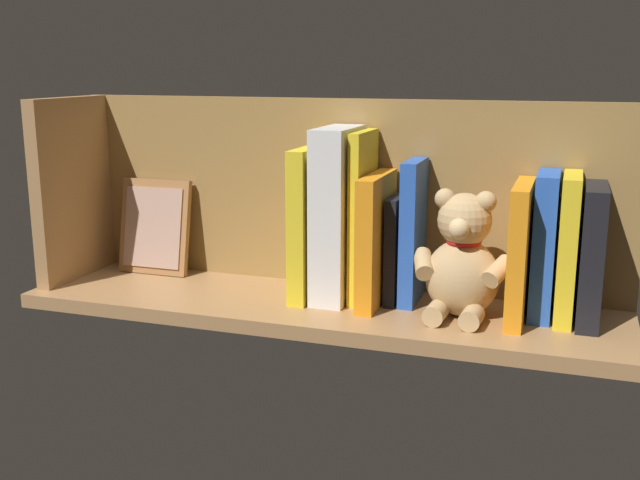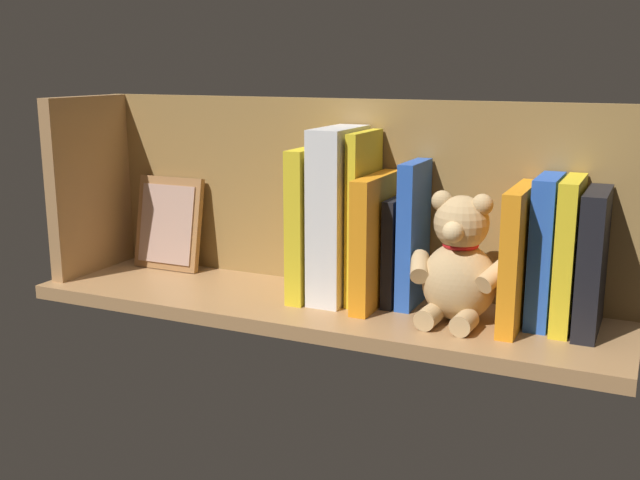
# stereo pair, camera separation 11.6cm
# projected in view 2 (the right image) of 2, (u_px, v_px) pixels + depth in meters

# --- Properties ---
(ground_plane) EXTENTS (0.93, 0.25, 0.02)m
(ground_plane) POSITION_uv_depth(u_px,v_px,m) (320.00, 307.00, 1.19)
(ground_plane) COLOR #A87A4C
(shelf_back_panel) EXTENTS (0.93, 0.02, 0.31)m
(shelf_back_panel) POSITION_uv_depth(u_px,v_px,m) (346.00, 194.00, 1.24)
(shelf_back_panel) COLOR olive
(shelf_back_panel) RESTS_ON ground_plane
(shelf_side_divider) EXTENTS (0.02, 0.19, 0.31)m
(shelf_side_divider) POSITION_uv_depth(u_px,v_px,m) (90.00, 185.00, 1.33)
(shelf_side_divider) COLOR #A87A4C
(shelf_side_divider) RESTS_ON ground_plane
(book_0) EXTENTS (0.03, 0.13, 0.20)m
(book_0) POSITION_uv_depth(u_px,v_px,m) (593.00, 262.00, 1.03)
(book_0) COLOR black
(book_0) RESTS_ON ground_plane
(book_1) EXTENTS (0.03, 0.12, 0.21)m
(book_1) POSITION_uv_depth(u_px,v_px,m) (568.00, 254.00, 1.04)
(book_1) COLOR yellow
(book_1) RESTS_ON ground_plane
(book_2) EXTENTS (0.03, 0.11, 0.21)m
(book_2) POSITION_uv_depth(u_px,v_px,m) (545.00, 251.00, 1.06)
(book_2) COLOR blue
(book_2) RESTS_ON ground_plane
(book_3) EXTENTS (0.02, 0.16, 0.20)m
(book_3) POSITION_uv_depth(u_px,v_px,m) (518.00, 257.00, 1.05)
(book_3) COLOR orange
(book_3) RESTS_ON ground_plane
(teddy_bear) EXTENTS (0.15, 0.12, 0.19)m
(teddy_bear) POSITION_uv_depth(u_px,v_px,m) (458.00, 265.00, 1.07)
(teddy_bear) COLOR tan
(teddy_bear) RESTS_ON ground_plane
(book_4) EXTENTS (0.02, 0.10, 0.22)m
(book_4) POSITION_uv_depth(u_px,v_px,m) (413.00, 234.00, 1.14)
(book_4) COLOR blue
(book_4) RESTS_ON ground_plane
(book_5) EXTENTS (0.02, 0.10, 0.16)m
(book_5) POSITION_uv_depth(u_px,v_px,m) (397.00, 250.00, 1.16)
(book_5) COLOR black
(book_5) RESTS_ON ground_plane
(book_6) EXTENTS (0.03, 0.15, 0.20)m
(book_6) POSITION_uv_depth(u_px,v_px,m) (376.00, 241.00, 1.14)
(book_6) COLOR orange
(book_6) RESTS_ON ground_plane
(book_7) EXTENTS (0.02, 0.12, 0.26)m
(book_7) POSITION_uv_depth(u_px,v_px,m) (364.00, 217.00, 1.16)
(book_7) COLOR yellow
(book_7) RESTS_ON ground_plane
(dictionary_thick_white) EXTENTS (0.05, 0.13, 0.27)m
(dictionary_thick_white) POSITION_uv_depth(u_px,v_px,m) (338.00, 215.00, 1.17)
(dictionary_thick_white) COLOR white
(dictionary_thick_white) RESTS_ON ground_plane
(book_8) EXTENTS (0.03, 0.14, 0.24)m
(book_8) POSITION_uv_depth(u_px,v_px,m) (312.00, 223.00, 1.19)
(book_8) COLOR yellow
(book_8) RESTS_ON ground_plane
(picture_frame_leaning) EXTENTS (0.13, 0.05, 0.17)m
(picture_frame_leaning) POSITION_uv_depth(u_px,v_px,m) (168.00, 223.00, 1.36)
(picture_frame_leaning) COLOR #9E6B3D
(picture_frame_leaning) RESTS_ON ground_plane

